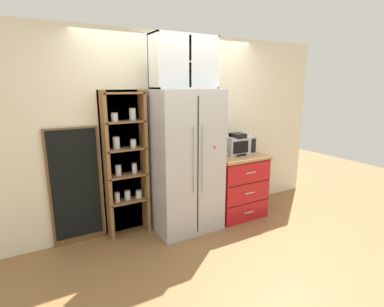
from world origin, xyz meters
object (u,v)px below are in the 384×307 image
(mug_navy, at_px, (239,152))
(bottle_green, at_px, (234,146))
(microwave, at_px, (237,145))
(coffee_maker, at_px, (236,144))
(chalkboard_menu, at_px, (76,187))
(refrigerator, at_px, (185,161))
(mug_cream, at_px, (223,155))
(bottle_cobalt, at_px, (253,145))

(mug_navy, bearing_deg, bottle_green, 90.99)
(bottle_green, bearing_deg, mug_navy, -89.01)
(microwave, bearing_deg, bottle_green, 174.68)
(microwave, distance_m, bottle_green, 0.05)
(coffee_maker, height_order, chalkboard_menu, chalkboard_menu)
(refrigerator, distance_m, coffee_maker, 0.85)
(mug_navy, xyz_separation_m, chalkboard_menu, (-2.16, 0.36, -0.24))
(bottle_green, xyz_separation_m, chalkboard_menu, (-2.16, 0.24, -0.32))
(microwave, relative_size, coffee_maker, 1.42)
(coffee_maker, bearing_deg, bottle_green, 90.00)
(bottle_green, bearing_deg, chalkboard_menu, 173.62)
(mug_cream, height_order, chalkboard_menu, chalkboard_menu)
(microwave, bearing_deg, refrigerator, -176.67)
(refrigerator, xyz_separation_m, mug_cream, (0.55, -0.07, 0.04))
(mug_navy, bearing_deg, coffee_maker, 91.64)
(mug_cream, distance_m, bottle_green, 0.32)
(refrigerator, xyz_separation_m, mug_navy, (0.84, -0.06, 0.04))
(chalkboard_menu, bearing_deg, microwave, -6.36)
(refrigerator, height_order, bottle_cobalt, refrigerator)
(refrigerator, relative_size, chalkboard_menu, 1.30)
(microwave, distance_m, mug_navy, 0.15)
(bottle_cobalt, xyz_separation_m, chalkboard_menu, (-2.49, 0.27, -0.31))
(refrigerator, relative_size, microwave, 4.19)
(chalkboard_menu, bearing_deg, coffee_maker, -7.59)
(bottle_green, bearing_deg, mug_cream, -155.83)
(refrigerator, height_order, bottle_green, refrigerator)
(microwave, bearing_deg, mug_navy, -111.47)
(mug_cream, bearing_deg, bottle_cobalt, 9.51)
(coffee_maker, height_order, mug_cream, coffee_maker)
(microwave, height_order, coffee_maker, coffee_maker)
(refrigerator, distance_m, mug_navy, 0.84)
(mug_cream, distance_m, bottle_cobalt, 0.63)
(mug_navy, relative_size, bottle_cobalt, 0.43)
(microwave, distance_m, mug_cream, 0.36)
(coffee_maker, distance_m, mug_navy, 0.13)
(microwave, bearing_deg, chalkboard_menu, 173.64)
(microwave, xyz_separation_m, chalkboard_menu, (-2.20, 0.25, -0.33))
(mug_cream, bearing_deg, refrigerator, 172.52)
(microwave, height_order, mug_cream, microwave)
(mug_cream, xyz_separation_m, mug_navy, (0.29, 0.01, 0.00))
(coffee_maker, bearing_deg, refrigerator, -179.36)
(mug_navy, height_order, bottle_green, bottle_green)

